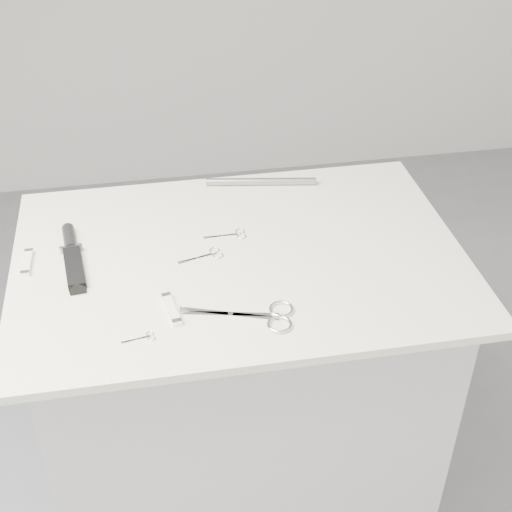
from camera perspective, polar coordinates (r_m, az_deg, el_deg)
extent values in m
cube|color=slate|center=(2.26, -1.00, -19.24)|extent=(4.00, 4.00, 0.01)
cube|color=#B9B9B6|center=(1.90, -1.14, -11.40)|extent=(0.90, 0.60, 0.90)
cube|color=beige|center=(1.60, -1.34, -0.15)|extent=(1.00, 0.70, 0.02)
cube|color=silver|center=(1.43, -2.05, -4.68)|extent=(0.20, 0.08, 0.00)
cylinder|color=silver|center=(1.43, -2.05, -4.65)|extent=(0.01, 0.01, 0.01)
torus|color=silver|center=(1.44, 2.03, -4.27)|extent=(0.05, 0.05, 0.01)
torus|color=silver|center=(1.40, 1.90, -5.49)|extent=(0.05, 0.05, 0.01)
cube|color=silver|center=(1.58, -4.72, -0.17)|extent=(0.09, 0.04, 0.00)
cylinder|color=silver|center=(1.58, -4.72, -0.15)|extent=(0.01, 0.01, 0.00)
torus|color=silver|center=(1.60, -3.34, 0.45)|extent=(0.02, 0.02, 0.00)
torus|color=silver|center=(1.59, -3.05, 0.05)|extent=(0.02, 0.02, 0.00)
cube|color=silver|center=(1.65, -2.72, 1.61)|extent=(0.09, 0.02, 0.00)
cylinder|color=silver|center=(1.65, -2.72, 1.63)|extent=(0.00, 0.00, 0.00)
torus|color=silver|center=(1.66, -1.29, 1.98)|extent=(0.02, 0.02, 0.00)
torus|color=silver|center=(1.65, -1.17, 1.59)|extent=(0.02, 0.02, 0.00)
cube|color=silver|center=(1.39, -9.57, -6.61)|extent=(0.06, 0.02, 0.00)
cylinder|color=silver|center=(1.39, -9.57, -6.59)|extent=(0.00, 0.00, 0.00)
torus|color=silver|center=(1.40, -8.48, -6.19)|extent=(0.02, 0.02, 0.00)
torus|color=silver|center=(1.39, -8.35, -6.54)|extent=(0.02, 0.02, 0.00)
cube|color=black|center=(1.59, -14.34, -0.88)|extent=(0.06, 0.15, 0.02)
cube|color=gray|center=(1.64, -14.57, 0.59)|extent=(0.05, 0.01, 0.02)
cylinder|color=black|center=(1.68, -14.70, 1.40)|extent=(0.04, 0.09, 0.03)
cube|color=white|center=(1.63, -17.84, -0.50)|extent=(0.02, 0.09, 0.01)
cube|color=silver|center=(1.67, -17.70, 0.33)|extent=(0.02, 0.01, 0.01)
cube|color=silver|center=(1.60, -17.99, -1.35)|extent=(0.02, 0.01, 0.01)
cube|color=white|center=(1.44, -6.78, -4.21)|extent=(0.04, 0.10, 0.01)
cube|color=silver|center=(1.47, -7.19, -3.19)|extent=(0.02, 0.01, 0.01)
cube|color=silver|center=(1.41, -6.34, -5.26)|extent=(0.02, 0.01, 0.01)
cylinder|color=gray|center=(1.84, 0.41, 5.98)|extent=(0.28, 0.06, 0.02)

